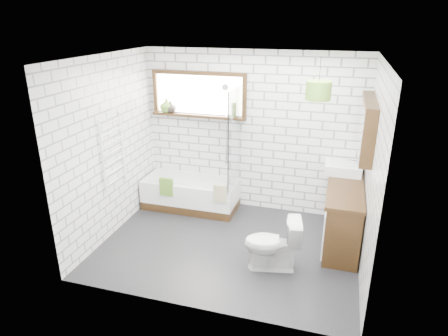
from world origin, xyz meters
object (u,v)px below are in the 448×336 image
(pendant, at_px, (318,90))
(toilet, at_px, (272,244))
(bathtub, at_px, (191,193))
(basin, at_px, (343,168))
(vanity, at_px, (343,214))

(pendant, bearing_deg, toilet, -114.37)
(bathtub, distance_m, toilet, 2.04)
(basin, distance_m, toilet, 1.69)
(toilet, bearing_deg, basin, 140.10)
(bathtub, bearing_deg, vanity, -9.69)
(bathtub, bearing_deg, basin, 2.31)
(toilet, bearing_deg, bathtub, -141.41)
(vanity, distance_m, pendant, 1.75)
(toilet, bearing_deg, pendant, 144.08)
(bathtub, bearing_deg, toilet, -39.86)
(vanity, distance_m, toilet, 1.22)
(bathtub, relative_size, toilet, 2.18)
(basin, bearing_deg, bathtub, -177.69)
(basin, relative_size, toilet, 0.73)
(vanity, relative_size, toilet, 2.12)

